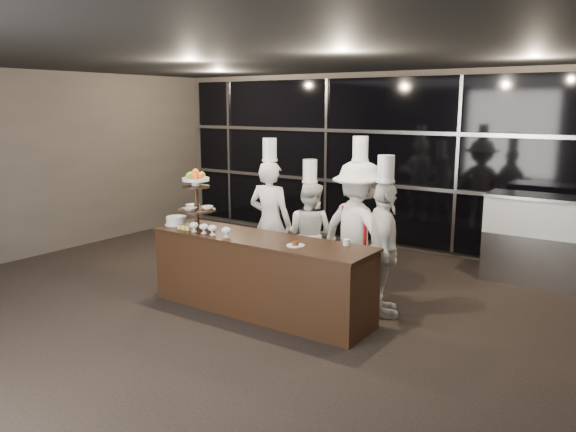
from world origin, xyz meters
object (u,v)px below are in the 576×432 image
Objects in this scene: buffet_counter at (260,274)px; layer_cake at (176,221)px; chef_a at (270,220)px; chef_d at (383,248)px; display_case at (539,235)px; chef_b at (309,233)px; chef_c at (358,231)px; display_stand at (196,195)px.

buffet_counter is 9.47× the size of layer_cake.
chef_d is (1.83, -0.27, -0.07)m from chef_a.
buffet_counter is 3.96m from display_case.
chef_a is at bearing -146.03° from display_case.
layer_cake is 0.21× the size of display_case.
chef_a is 0.58m from chef_b.
chef_a is at bearing 54.99° from layer_cake.
chef_c is at bearing -8.51° from chef_b.
buffet_counter is 1.63× the size of chef_b.
chef_b is at bearing 51.59° from display_stand.
layer_cake is 4.94m from display_case.
display_case is at bearing 48.90° from chef_c.
layer_cake is 0.16× the size of chef_d.
display_case is 3.17m from chef_b.
display_case reaches higher than layer_cake.
display_stand is 2.42m from chef_d.
chef_b reaches higher than display_case.
display_stand is at bearing 8.88° from layer_cake.
buffet_counter is 1.50× the size of chef_d.
chef_a is (-0.58, 1.00, 0.42)m from buffet_counter.
chef_d is (0.50, -0.34, -0.08)m from chef_c.
buffet_counter is 1.41× the size of chef_a.
display_case is (3.81, 3.12, -0.29)m from layer_cake.
layer_cake is 2.35m from chef_c.
chef_a is (-3.08, -2.07, 0.20)m from display_case.
display_case is at bearing 41.34° from display_stand.
chef_b is (0.94, 1.19, -0.60)m from display_stand.
display_case is 0.75× the size of chef_d.
buffet_counter is 1.37× the size of chef_c.
chef_a reaches higher than display_stand.
layer_cake is at bearing -171.12° from display_stand.
chef_d is at bearing 16.96° from layer_cake.
chef_a reaches higher than display_case.
chef_a is 1.16× the size of chef_b.
chef_d is at bearing -8.36° from chef_a.
chef_c reaches higher than display_stand.
display_stand is 0.37× the size of chef_a.
display_case is 2.67m from chef_c.
display_stand is at bearing -128.41° from chef_b.
chef_c is at bearing 55.15° from buffet_counter.
chef_b is 1.38m from chef_d.
display_stand reaches higher than buffet_counter.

